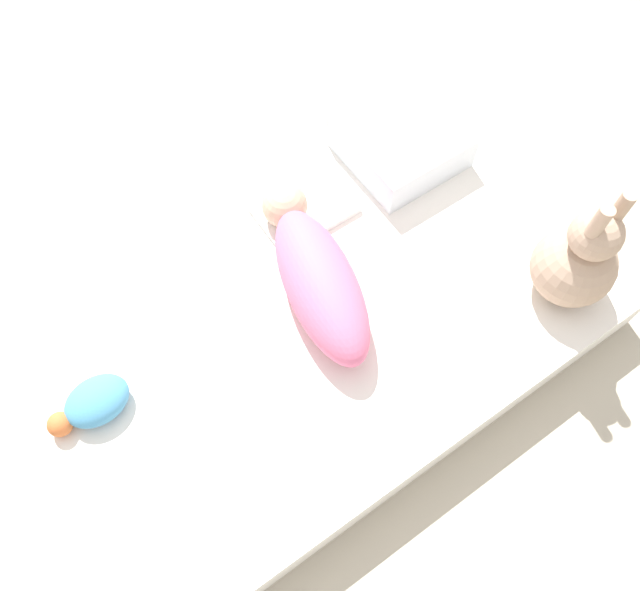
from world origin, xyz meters
TOP-DOWN VIEW (x-y plane):
  - ground_plane at (0.00, 0.00)m, footprint 12.00×12.00m
  - bed_mattress at (0.00, 0.00)m, footprint 1.39×0.86m
  - burp_cloth at (-0.13, -0.26)m, footprint 0.24×0.18m
  - swaddled_baby at (-0.03, -0.05)m, footprint 0.26×0.53m
  - pillow at (-0.45, -0.27)m, footprint 0.28×0.29m
  - bunny_plush at (-0.52, 0.28)m, footprint 0.19×0.19m
  - turtle_plush at (0.55, -0.08)m, footprint 0.19×0.11m

SIDE VIEW (x-z plane):
  - ground_plane at x=0.00m, z-range 0.00..0.00m
  - bed_mattress at x=0.00m, z-range 0.00..0.15m
  - burp_cloth at x=-0.13m, z-range 0.15..0.17m
  - turtle_plush at x=0.55m, z-range 0.15..0.22m
  - pillow at x=-0.45m, z-range 0.15..0.25m
  - swaddled_baby at x=-0.03m, z-range 0.15..0.30m
  - bunny_plush at x=-0.52m, z-range 0.10..0.45m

